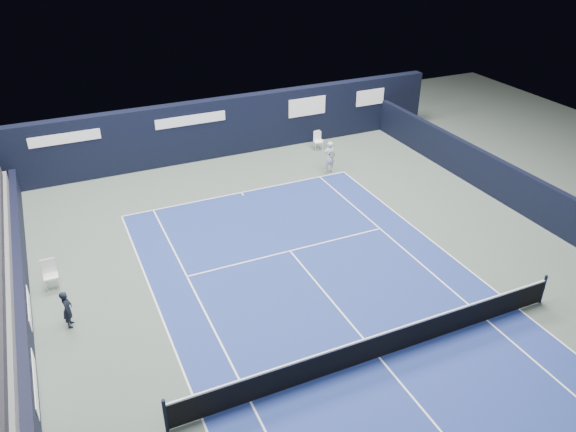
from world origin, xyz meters
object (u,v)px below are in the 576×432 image
object	(u,v)px
tennis_player	(329,157)
line_judge_chair	(50,272)
tennis_net	(380,345)
folding_chair_back_a	(317,136)
folding_chair_back_b	(318,139)

from	to	relation	value
tennis_player	line_judge_chair	bearing A→B (deg)	-161.49
tennis_net	folding_chair_back_a	bearing A→B (deg)	69.50
line_judge_chair	tennis_player	distance (m)	14.14
folding_chair_back_a	tennis_net	distance (m)	16.41
folding_chair_back_a	folding_chair_back_b	distance (m)	0.27
folding_chair_back_a	tennis_player	world-z (taller)	tennis_player
folding_chair_back_a	tennis_net	size ratio (longest dim) A/B	0.07
line_judge_chair	tennis_net	xyz separation A→B (m)	(8.58, -7.79, -0.11)
folding_chair_back_a	line_judge_chair	size ratio (longest dim) A/B	0.87
tennis_player	folding_chair_back_a	bearing A→B (deg)	73.50
folding_chair_back_b	line_judge_chair	distance (m)	16.01
folding_chair_back_a	folding_chair_back_b	bearing A→B (deg)	-124.88
tennis_net	line_judge_chair	bearing A→B (deg)	137.75
tennis_net	tennis_player	world-z (taller)	tennis_player
line_judge_chair	tennis_player	world-z (taller)	tennis_player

